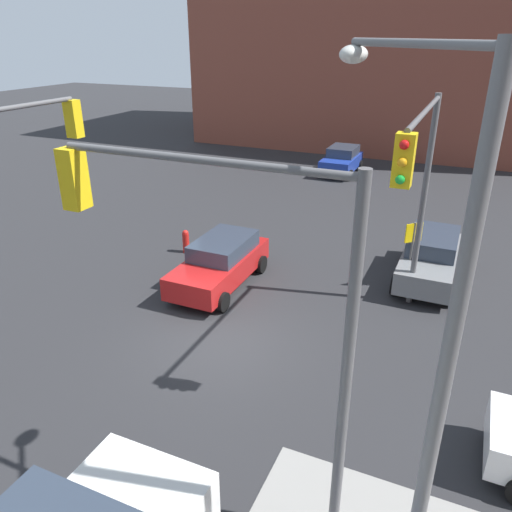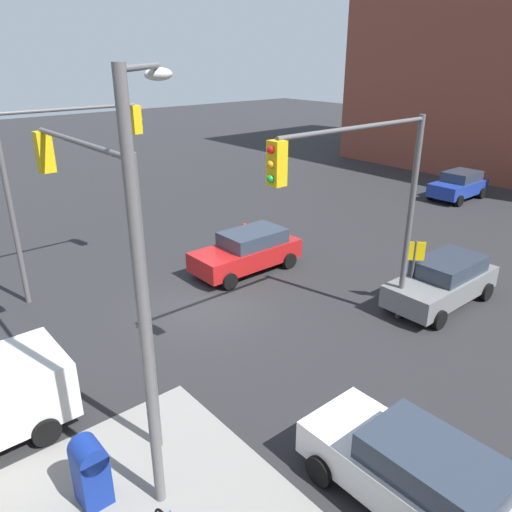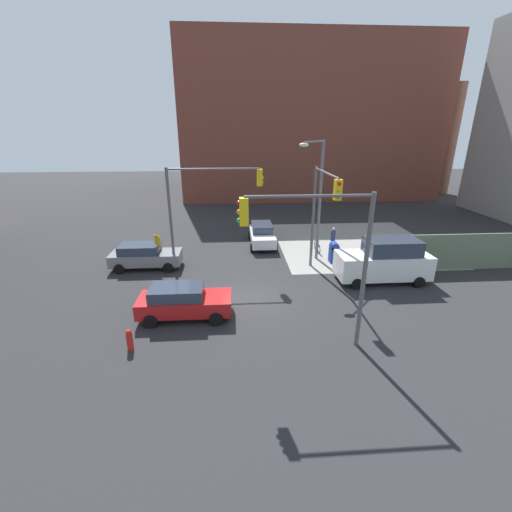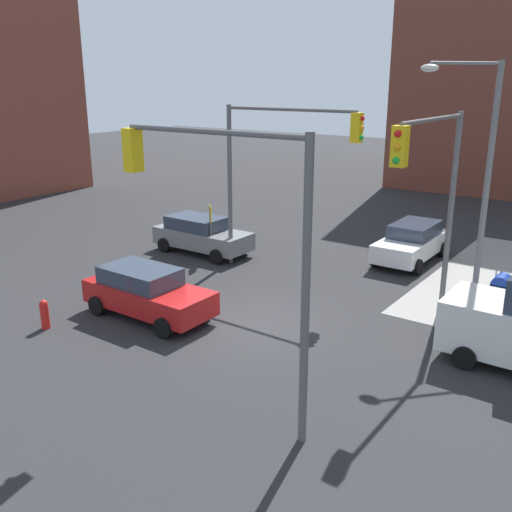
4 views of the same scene
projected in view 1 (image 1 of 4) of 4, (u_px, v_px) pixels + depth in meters
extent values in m
plane|color=#28282B|center=(222.00, 341.00, 14.14)|extent=(120.00, 120.00, 0.00)
cube|color=brown|center=(404.00, 10.00, 37.28)|extent=(16.00, 28.00, 18.99)
cylinder|color=#59595B|center=(422.00, 206.00, 14.90)|extent=(0.18, 0.18, 6.50)
cylinder|color=#59595B|center=(426.00, 111.00, 11.30)|extent=(5.55, 0.12, 0.12)
cube|color=yellow|center=(404.00, 160.00, 9.20)|extent=(0.32, 0.36, 1.00)
sphere|color=red|center=(404.00, 145.00, 8.92)|extent=(0.18, 0.18, 0.18)
sphere|color=orange|center=(402.00, 162.00, 9.05)|extent=(0.18, 0.18, 0.18)
sphere|color=green|center=(400.00, 180.00, 9.18)|extent=(0.18, 0.18, 0.18)
cube|color=yellow|center=(73.00, 119.00, 13.58)|extent=(0.32, 0.36, 1.00)
sphere|color=red|center=(76.00, 106.00, 13.60)|extent=(0.18, 0.18, 0.18)
sphere|color=orange|center=(78.00, 118.00, 13.73)|extent=(0.18, 0.18, 0.18)
sphere|color=green|center=(80.00, 130.00, 13.87)|extent=(0.18, 0.18, 0.18)
cylinder|color=#59595B|center=(346.00, 384.00, 7.39)|extent=(0.18, 0.18, 6.50)
cylinder|color=#59595B|center=(198.00, 160.00, 6.97)|extent=(0.12, 4.68, 0.12)
cube|color=yellow|center=(74.00, 179.00, 8.06)|extent=(0.36, 0.32, 1.00)
sphere|color=red|center=(62.00, 158.00, 7.99)|extent=(0.18, 0.18, 0.18)
sphere|color=orange|center=(65.00, 177.00, 8.12)|extent=(0.18, 0.18, 0.18)
sphere|color=green|center=(68.00, 196.00, 8.25)|extent=(0.18, 0.18, 0.18)
cylinder|color=slate|center=(441.00, 396.00, 6.02)|extent=(0.20, 0.20, 8.00)
cylinder|color=slate|center=(417.00, 43.00, 5.42)|extent=(1.69, 1.84, 0.10)
ellipsoid|color=silver|center=(354.00, 54.00, 6.49)|extent=(0.56, 0.36, 0.24)
cylinder|color=#4C4C4C|center=(411.00, 256.00, 16.57)|extent=(0.08, 0.08, 2.40)
cube|color=yellow|center=(414.00, 233.00, 16.22)|extent=(0.48, 0.48, 0.64)
cylinder|color=red|center=(186.00, 243.00, 19.70)|extent=(0.26, 0.26, 0.80)
sphere|color=red|center=(185.00, 233.00, 19.53)|extent=(0.24, 0.24, 0.24)
cube|color=#1E389E|center=(341.00, 163.00, 30.57)|extent=(3.83, 1.80, 0.75)
cube|color=#2D3847|center=(343.00, 151.00, 30.55)|extent=(2.15, 1.58, 0.55)
cylinder|color=black|center=(350.00, 175.00, 29.30)|extent=(0.64, 0.22, 0.64)
cylinder|color=black|center=(320.00, 172.00, 29.97)|extent=(0.64, 0.22, 0.64)
cylinder|color=black|center=(360.00, 165.00, 31.47)|extent=(0.64, 0.22, 0.64)
cylinder|color=black|center=(332.00, 163.00, 32.14)|extent=(0.64, 0.22, 0.64)
cube|color=#B21919|center=(219.00, 267.00, 16.99)|extent=(4.45, 1.80, 0.75)
cube|color=#2D3847|center=(224.00, 246.00, 17.02)|extent=(2.49, 1.58, 0.55)
cylinder|color=black|center=(223.00, 302.00, 15.55)|extent=(0.64, 0.22, 0.64)
cylinder|color=black|center=(174.00, 291.00, 16.22)|extent=(0.64, 0.22, 0.64)
cylinder|color=black|center=(261.00, 264.00, 18.07)|extent=(0.64, 0.22, 0.64)
cylinder|color=black|center=(217.00, 256.00, 18.74)|extent=(0.64, 0.22, 0.64)
cube|color=slate|center=(430.00, 262.00, 17.36)|extent=(4.48, 1.80, 0.75)
cube|color=#2D3847|center=(434.00, 241.00, 17.40)|extent=(2.51, 1.58, 0.55)
cylinder|color=black|center=(452.00, 296.00, 15.92)|extent=(0.64, 0.22, 0.64)
cylinder|color=black|center=(395.00, 285.00, 16.58)|extent=(0.64, 0.22, 0.64)
cylinder|color=black|center=(458.00, 259.00, 18.46)|extent=(0.64, 0.22, 0.64)
cylinder|color=black|center=(408.00, 252.00, 19.12)|extent=(0.64, 0.22, 0.64)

